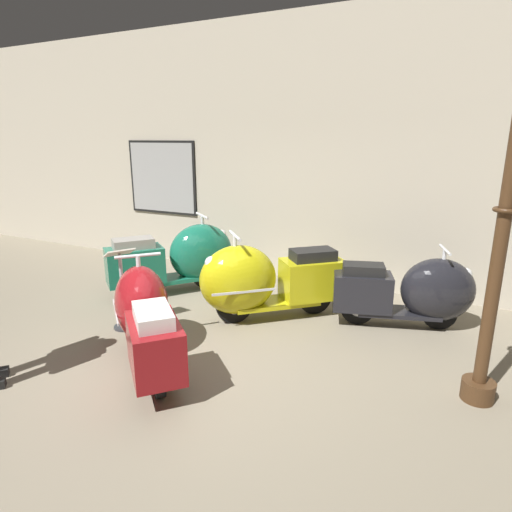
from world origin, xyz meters
name	(u,v)px	position (x,y,z in m)	size (l,w,h in m)	color
ground_plane	(188,369)	(0.00, 0.00, 0.00)	(60.00, 60.00, 0.00)	gray
showroom_back_wall	(305,154)	(-0.01, 3.24, 1.99)	(18.00, 0.24, 3.98)	#BCB29E
scooter_0	(182,257)	(-1.39, 1.87, 0.52)	(1.57, 1.78, 1.13)	black
scooter_1	(145,316)	(-0.48, -0.03, 0.48)	(1.61, 1.53, 1.06)	black
scooter_2	(261,281)	(0.13, 1.43, 0.51)	(1.72, 1.63, 1.13)	black
scooter_3	(414,291)	(1.86, 2.03, 0.46)	(1.70, 0.93, 1.00)	black
lamppost	(505,214)	(2.59, 0.70, 1.66)	(0.28, 0.28, 3.17)	#472D19
info_stanchion	(123,295)	(-1.24, 0.47, 0.41)	(0.35, 0.39, 1.00)	#333338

